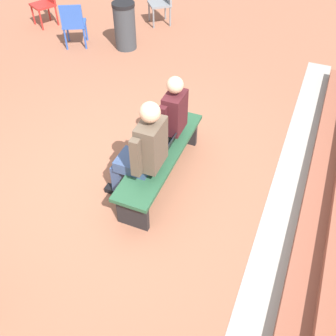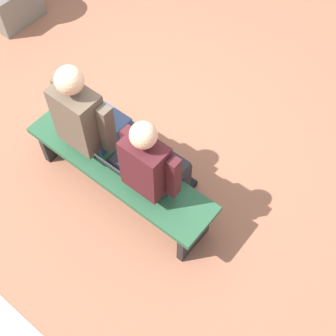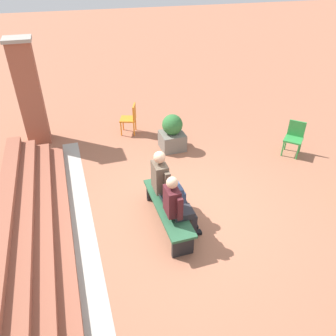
# 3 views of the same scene
# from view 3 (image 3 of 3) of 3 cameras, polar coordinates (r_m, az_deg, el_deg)

# --- Properties ---
(ground_plane) EXTENTS (60.00, 60.00, 0.00)m
(ground_plane) POSITION_cam_3_polar(r_m,az_deg,el_deg) (6.47, 1.75, -7.90)
(ground_plane) COLOR #9E6047
(concrete_strip) EXTENTS (7.59, 0.40, 0.01)m
(concrete_strip) POSITION_cam_3_polar(r_m,az_deg,el_deg) (6.08, -14.17, -12.37)
(concrete_strip) COLOR #A8A399
(concrete_strip) RESTS_ON ground
(brick_steps) EXTENTS (6.79, 1.20, 0.60)m
(brick_steps) POSITION_cam_3_polar(r_m,az_deg,el_deg) (6.02, -23.61, -12.25)
(brick_steps) COLOR #93513D
(brick_steps) RESTS_ON ground
(brick_pillar_left_of_steps) EXTENTS (0.64, 0.64, 2.67)m
(brick_pillar_left_of_steps) POSITION_cam_3_polar(r_m,az_deg,el_deg) (9.13, -22.98, 11.96)
(brick_pillar_left_of_steps) COLOR #93513D
(brick_pillar_left_of_steps) RESTS_ON ground
(bench) EXTENTS (1.80, 0.44, 0.45)m
(bench) POSITION_cam_3_polar(r_m,az_deg,el_deg) (6.01, -0.05, -7.17)
(bench) COLOR #285638
(bench) RESTS_ON ground
(person_student) EXTENTS (0.51, 0.64, 1.29)m
(person_student) POSITION_cam_3_polar(r_m,az_deg,el_deg) (5.56, 1.69, -6.53)
(person_student) COLOR #232328
(person_student) RESTS_ON ground
(person_adult) EXTENTS (0.56, 0.71, 1.38)m
(person_adult) POSITION_cam_3_polar(r_m,az_deg,el_deg) (6.06, -0.42, -2.32)
(person_adult) COLOR #384C75
(person_adult) RESTS_ON ground
(laptop) EXTENTS (0.32, 0.29, 0.21)m
(laptop) POSITION_cam_3_polar(r_m,az_deg,el_deg) (5.89, -0.03, -6.37)
(laptop) COLOR black
(laptop) RESTS_ON bench
(plastic_chair_near_bench_left) EXTENTS (0.54, 0.54, 0.84)m
(plastic_chair_near_bench_left) POSITION_cam_3_polar(r_m,az_deg,el_deg) (9.24, -6.54, 8.80)
(plastic_chair_near_bench_left) COLOR orange
(plastic_chair_near_bench_left) RESTS_ON ground
(plastic_chair_near_bench_right) EXTENTS (0.59, 0.59, 0.84)m
(plastic_chair_near_bench_right) POSITION_cam_3_polar(r_m,az_deg,el_deg) (8.74, 21.16, 5.21)
(plastic_chair_near_bench_right) COLOR #2D893D
(plastic_chair_near_bench_right) RESTS_ON ground
(planter) EXTENTS (0.60, 0.60, 0.94)m
(planter) POSITION_cam_3_polar(r_m,az_deg,el_deg) (8.39, 0.75, 6.05)
(planter) COLOR #6B665B
(planter) RESTS_ON ground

